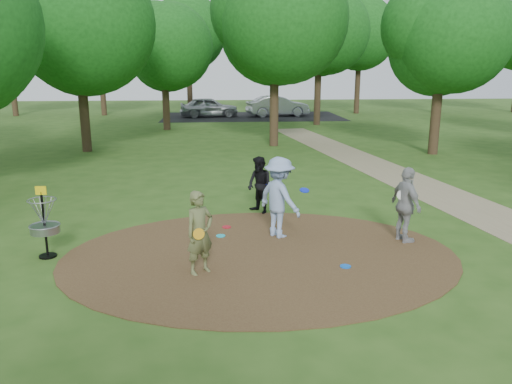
{
  "coord_description": "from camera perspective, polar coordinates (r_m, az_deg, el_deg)",
  "views": [
    {
      "loc": [
        -0.88,
        -9.92,
        3.93
      ],
      "look_at": [
        0.0,
        1.2,
        1.1
      ],
      "focal_mm": 35.0,
      "sensor_mm": 36.0,
      "label": 1
    }
  ],
  "objects": [
    {
      "name": "ground",
      "position": [
        10.71,
        0.51,
        -7.3
      ],
      "size": [
        100.0,
        100.0,
        0.0
      ],
      "primitive_type": "plane",
      "color": "#2D5119",
      "rests_on": "ground"
    },
    {
      "name": "dirt_clearing",
      "position": [
        10.71,
        0.51,
        -7.25
      ],
      "size": [
        8.4,
        8.4,
        0.02
      ],
      "primitive_type": "cylinder",
      "color": "#47301C",
      "rests_on": "ground"
    },
    {
      "name": "footpath",
      "position": [
        14.56,
        26.18,
        -2.9
      ],
      "size": [
        7.55,
        39.89,
        0.01
      ],
      "primitive_type": "cube",
      "rotation": [
        0.0,
        0.0,
        0.14
      ],
      "color": "#8C7A5B",
      "rests_on": "ground"
    },
    {
      "name": "parking_lot",
      "position": [
        40.22,
        -0.42,
        8.63
      ],
      "size": [
        14.0,
        8.0,
        0.01
      ],
      "primitive_type": "cube",
      "color": "black",
      "rests_on": "ground"
    },
    {
      "name": "player_observer_with_disc",
      "position": [
        9.63,
        -6.45,
        -4.67
      ],
      "size": [
        0.72,
        0.68,
        1.65
      ],
      "color": "#5E653A",
      "rests_on": "ground"
    },
    {
      "name": "player_throwing_with_disc",
      "position": [
        11.6,
        2.68,
        -0.64
      ],
      "size": [
        1.37,
        1.41,
        1.91
      ],
      "color": "#8EA7D4",
      "rests_on": "ground"
    },
    {
      "name": "player_walking_with_disc",
      "position": [
        13.55,
        0.41,
        0.79
      ],
      "size": [
        0.91,
        0.96,
        1.56
      ],
      "color": "black",
      "rests_on": "ground"
    },
    {
      "name": "player_waiting_with_disc",
      "position": [
        11.77,
        16.77,
        -1.45
      ],
      "size": [
        0.65,
        1.09,
        1.75
      ],
      "color": "#9B9B9E",
      "rests_on": "ground"
    },
    {
      "name": "disc_ground_cyan",
      "position": [
        11.86,
        -4.06,
        -5.02
      ],
      "size": [
        0.22,
        0.22,
        0.02
      ],
      "primitive_type": "cylinder",
      "color": "#1ABDD5",
      "rests_on": "dirt_clearing"
    },
    {
      "name": "disc_ground_blue",
      "position": [
        10.26,
        10.19,
        -8.36
      ],
      "size": [
        0.22,
        0.22,
        0.02
      ],
      "primitive_type": "cylinder",
      "color": "blue",
      "rests_on": "dirt_clearing"
    },
    {
      "name": "disc_ground_red",
      "position": [
        12.48,
        -3.38,
        -4.01
      ],
      "size": [
        0.22,
        0.22,
        0.02
      ],
      "primitive_type": "cylinder",
      "color": "red",
      "rests_on": "dirt_clearing"
    },
    {
      "name": "car_left",
      "position": [
        39.94,
        -5.39,
        9.64
      ],
      "size": [
        4.73,
        2.32,
        1.55
      ],
      "primitive_type": "imported",
      "rotation": [
        0.0,
        0.0,
        1.68
      ],
      "color": "#9FA3A6",
      "rests_on": "ground"
    },
    {
      "name": "car_right",
      "position": [
        40.37,
        2.49,
        9.78
      ],
      "size": [
        5.13,
        2.59,
        1.61
      ],
      "primitive_type": "imported",
      "rotation": [
        0.0,
        0.0,
        1.76
      ],
      "color": "#ADAEB5",
      "rests_on": "ground"
    },
    {
      "name": "disc_ground_orange",
      "position": [
        12.07,
        -6.51,
        -4.72
      ],
      "size": [
        0.22,
        0.22,
        0.02
      ],
      "primitive_type": "cylinder",
      "color": "orange",
      "rests_on": "dirt_clearing"
    },
    {
      "name": "disc_golf_basket",
      "position": [
        11.27,
        -23.1,
        -2.68
      ],
      "size": [
        0.63,
        0.63,
        1.54
      ],
      "color": "black",
      "rests_on": "ground"
    },
    {
      "name": "tree_ring",
      "position": [
        19.91,
        1.31,
        17.8
      ],
      "size": [
        37.07,
        45.08,
        8.9
      ],
      "color": "#332316",
      "rests_on": "ground"
    }
  ]
}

